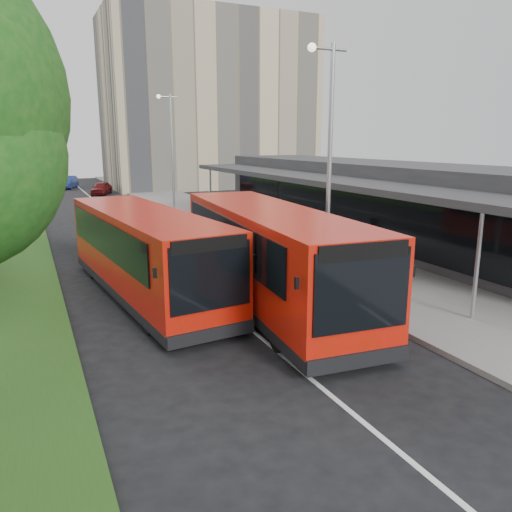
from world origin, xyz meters
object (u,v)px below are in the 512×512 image
Objects in this scene: lamp_post_far at (171,146)px; bus_main at (269,256)px; bus_second at (145,253)px; car_far at (68,182)px; car_near at (101,188)px; bollard at (214,211)px; lamp_post_near at (328,151)px; litter_bin at (270,235)px.

bus_main is (-2.69, -21.07, -3.16)m from lamp_post_far.
lamp_post_far is 0.78× the size of bus_second.
car_far is at bearing 103.03° from lamp_post_far.
car_near is (-0.15, 36.23, -0.96)m from bus_main.
car_near is at bearing 102.27° from bollard.
car_near is (-2.84, 35.17, -4.11)m from lamp_post_near.
bus_main is 8.79m from litter_bin.
bus_second is (-6.03, 1.39, -3.26)m from lamp_post_near.
lamp_post_far reaches higher than bus_main.
bus_second is 10.96× the size of bollard.
bus_main is 36.25m from car_near.
lamp_post_far is 6.26m from bollard.
litter_bin is (7.21, 5.37, -0.86)m from bus_second.
bollard is 28.24m from car_far.
car_far is at bearing 129.51° from car_near.
car_far reaches higher than litter_bin.
car_near is 0.87× the size of car_far.
bus_second is at bearing -73.50° from car_near.
lamp_post_near is 8.54× the size of bollard.
litter_bin is at bearing 68.34° from bus_main.
car_near is at bearing 78.67° from bus_second.
lamp_post_far reaches higher than car_near.
car_near is (-4.02, 28.41, 0.00)m from litter_bin.
bus_main is (-2.69, -1.07, -3.16)m from lamp_post_near.
car_far is (0.72, 41.53, -0.79)m from bus_second.
bollard is 0.23× the size of car_far.
car_far is (-6.74, 27.43, 0.05)m from bollard.
lamp_post_near is 0.73× the size of bus_main.
lamp_post_far is at bearing 87.38° from bus_main.
lamp_post_near reaches higher than bollard.
bollard is at bearing 88.31° from litter_bin.
bus_second reaches higher than litter_bin.
car_near reaches higher than litter_bin.
bollard is (1.44, 15.49, -4.10)m from lamp_post_near.
car_far is at bearing 83.06° from bus_second.
bus_second is (-3.33, 2.46, -0.10)m from bus_main.
litter_bin is at bearing -60.05° from car_near.
litter_bin is (3.87, 7.83, -0.96)m from bus_main.
lamp_post_near is 2.25× the size of car_near.
car_far reaches higher than car_near.
lamp_post_near reaches higher than bus_main.
lamp_post_near is 20.00m from lamp_post_far.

